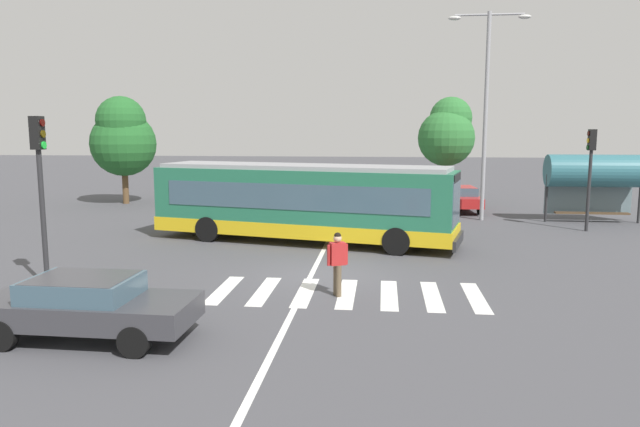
{
  "coord_description": "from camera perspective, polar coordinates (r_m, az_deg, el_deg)",
  "views": [
    {
      "loc": [
        1.78,
        -17.26,
        4.39
      ],
      "look_at": [
        -0.55,
        4.06,
        1.3
      ],
      "focal_mm": 32.52,
      "sensor_mm": 36.0,
      "label": 1
    }
  ],
  "objects": [
    {
      "name": "traffic_light_far_corner",
      "position": [
        27.68,
        25.07,
        4.53
      ],
      "size": [
        0.33,
        0.32,
        4.43
      ],
      "color": "#28282B",
      "rests_on": "ground_plane"
    },
    {
      "name": "lane_center_line",
      "position": [
        19.87,
        -0.11,
        -4.56
      ],
      "size": [
        0.16,
        24.0,
        0.01
      ],
      "primitive_type": "cube",
      "color": "silver",
      "rests_on": "ground_plane"
    },
    {
      "name": "foreground_sedan",
      "position": [
        13.27,
        -22.0,
        -8.26
      ],
      "size": [
        4.53,
        1.94,
        1.35
      ],
      "color": "black",
      "rests_on": "ground_plane"
    },
    {
      "name": "background_tree_right",
      "position": [
        35.67,
        12.45,
        7.81
      ],
      "size": [
        3.36,
        3.36,
        6.37
      ],
      "color": "brown",
      "rests_on": "ground_plane"
    },
    {
      "name": "parked_car_silver",
      "position": [
        32.16,
        8.68,
        1.63
      ],
      "size": [
        1.9,
        4.51,
        1.35
      ],
      "color": "black",
      "rests_on": "ground_plane"
    },
    {
      "name": "parked_car_champagne",
      "position": [
        32.74,
        -5.41,
        1.8
      ],
      "size": [
        1.88,
        4.5,
        1.35
      ],
      "color": "black",
      "rests_on": "ground_plane"
    },
    {
      "name": "parked_car_charcoal",
      "position": [
        32.83,
        -1.03,
        1.86
      ],
      "size": [
        1.96,
        4.54,
        1.35
      ],
      "color": "black",
      "rests_on": "ground_plane"
    },
    {
      "name": "background_tree_left",
      "position": [
        36.56,
        -18.84,
        7.12
      ],
      "size": [
        3.85,
        3.85,
        6.38
      ],
      "color": "brown",
      "rests_on": "ground_plane"
    },
    {
      "name": "bus_stop_shelter",
      "position": [
        30.51,
        25.39,
        3.7
      ],
      "size": [
        4.4,
        1.54,
        3.25
      ],
      "color": "#28282B",
      "rests_on": "ground_plane"
    },
    {
      "name": "twin_arm_street_lamp",
      "position": [
        29.34,
        16.05,
        10.98
      ],
      "size": [
        3.82,
        0.32,
        9.92
      ],
      "color": "#939399",
      "rests_on": "ground_plane"
    },
    {
      "name": "traffic_light_near_corner",
      "position": [
        17.64,
        -25.82,
        3.5
      ],
      "size": [
        0.33,
        0.32,
        4.77
      ],
      "color": "#28282B",
      "rests_on": "ground_plane"
    },
    {
      "name": "crosswalk_painted_stripes",
      "position": [
        15.86,
        2.66,
        -7.86
      ],
      "size": [
        7.28,
        2.89,
        0.01
      ],
      "color": "silver",
      "rests_on": "ground_plane"
    },
    {
      "name": "pedestrian_crossing_street",
      "position": [
        15.42,
        1.73,
        -4.63
      ],
      "size": [
        0.54,
        0.4,
        1.72
      ],
      "color": "brown",
      "rests_on": "ground_plane"
    },
    {
      "name": "parked_car_teal",
      "position": [
        31.98,
        3.71,
        1.67
      ],
      "size": [
        2.04,
        4.58,
        1.35
      ],
      "color": "black",
      "rests_on": "ground_plane"
    },
    {
      "name": "parked_car_red",
      "position": [
        32.65,
        13.55,
        1.59
      ],
      "size": [
        2.04,
        4.58,
        1.35
      ],
      "color": "black",
      "rests_on": "ground_plane"
    },
    {
      "name": "ground_plane",
      "position": [
        17.9,
        0.34,
        -6.0
      ],
      "size": [
        160.0,
        160.0,
        0.0
      ],
      "primitive_type": "plane",
      "color": "#47474C"
    },
    {
      "name": "city_transit_bus",
      "position": [
        22.75,
        -1.74,
        1.12
      ],
      "size": [
        12.37,
        5.26,
        3.06
      ],
      "color": "black",
      "rests_on": "ground_plane"
    }
  ]
}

